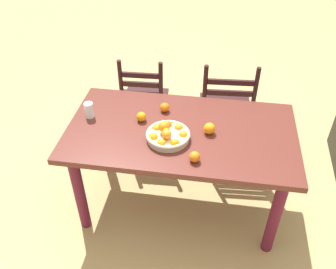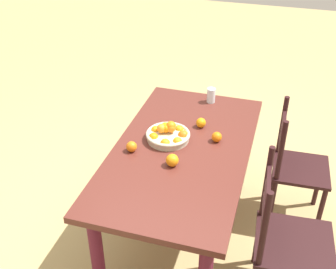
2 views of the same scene
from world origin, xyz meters
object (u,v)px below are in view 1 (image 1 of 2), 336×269
orange_loose_0 (195,157)px  drinking_glass (89,110)px  orange_loose_2 (141,117)px  dining_table (181,142)px  orange_loose_3 (165,107)px  chair_near_window (144,102)px  chair_by_cabinet (225,110)px  fruit_bowl (168,135)px  orange_loose_1 (209,129)px

orange_loose_0 → drinking_glass: bearing=156.0°
orange_loose_2 → dining_table: bearing=-11.5°
orange_loose_2 → orange_loose_3: bearing=44.1°
chair_near_window → drinking_glass: chair_near_window is taller
orange_loose_3 → chair_by_cabinet: bearing=49.1°
orange_loose_3 → chair_near_window: bearing=117.1°
chair_near_window → fruit_bowl: chair_near_window is taller
chair_near_window → orange_loose_1: 1.03m
orange_loose_2 → chair_by_cabinet: bearing=47.9°
chair_near_window → chair_by_cabinet: (0.73, -0.01, 0.00)m
orange_loose_0 → orange_loose_2: (-0.41, 0.36, -0.00)m
orange_loose_3 → drinking_glass: (-0.52, -0.15, 0.02)m
orange_loose_3 → drinking_glass: drinking_glass is taller
dining_table → orange_loose_1: size_ratio=19.99×
fruit_bowl → orange_loose_3: fruit_bowl is taller
chair_near_window → chair_by_cabinet: 0.73m
orange_loose_0 → orange_loose_2: bearing=138.9°
dining_table → fruit_bowl: 0.20m
chair_by_cabinet → fruit_bowl: 0.99m
fruit_bowl → orange_loose_1: 0.29m
orange_loose_2 → chair_near_window: bearing=101.1°
dining_table → orange_loose_2: (-0.29, 0.06, 0.15)m
chair_by_cabinet → fruit_bowl: chair_by_cabinet is taller
chair_near_window → orange_loose_0: size_ratio=13.42×
orange_loose_1 → orange_loose_3: bearing=148.5°
chair_near_window → dining_table: bearing=117.2°
chair_by_cabinet → orange_loose_0: chair_by_cabinet is taller
orange_loose_1 → drinking_glass: bearing=176.1°
dining_table → orange_loose_0: bearing=-68.2°
orange_loose_2 → orange_loose_0: bearing=-41.1°
chair_by_cabinet → drinking_glass: bearing=30.8°
orange_loose_3 → drinking_glass: bearing=-164.0°
fruit_bowl → drinking_glass: 0.61m
dining_table → fruit_bowl: bearing=-123.8°
orange_loose_1 → orange_loose_3: 0.40m
fruit_bowl → orange_loose_1: size_ratio=3.75×
orange_loose_1 → drinking_glass: size_ratio=0.69×
chair_by_cabinet → chair_near_window: bearing=-5.0°
orange_loose_1 → orange_loose_2: bearing=172.0°
dining_table → chair_by_cabinet: chair_by_cabinet is taller
chair_near_window → fruit_bowl: bearing=109.5°
chair_near_window → orange_loose_2: 0.77m
drinking_glass → orange_loose_2: bearing=1.3°
chair_near_window → drinking_glass: 0.82m
orange_loose_0 → drinking_glass: 0.86m
orange_loose_0 → orange_loose_3: bearing=118.2°
chair_near_window → orange_loose_0: (0.54, -1.04, 0.34)m
orange_loose_3 → dining_table: bearing=-53.5°
orange_loose_0 → orange_loose_1: bearing=76.3°
fruit_bowl → orange_loose_2: size_ratio=4.30×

